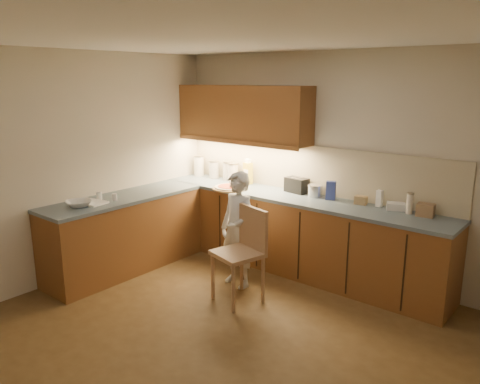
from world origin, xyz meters
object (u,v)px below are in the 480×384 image
(child, at_px, (238,230))
(wooden_chair, at_px, (244,248))
(oil_jug, at_px, (248,172))
(toaster, at_px, (297,185))
(pizza_on_board, at_px, (230,188))

(child, relative_size, wooden_chair, 1.32)
(wooden_chair, bearing_deg, oil_jug, 141.60)
(child, bearing_deg, oil_jug, 129.00)
(oil_jug, xyz_separation_m, toaster, (0.77, 0.00, -0.06))
(child, height_order, oil_jug, child)
(child, xyz_separation_m, oil_jug, (-0.62, 0.96, 0.42))
(toaster, bearing_deg, oil_jug, -171.21)
(oil_jug, distance_m, toaster, 0.77)
(child, bearing_deg, wooden_chair, -34.53)
(wooden_chair, relative_size, toaster, 3.24)
(pizza_on_board, distance_m, child, 0.87)
(wooden_chair, height_order, oil_jug, oil_jug)
(toaster, bearing_deg, wooden_chair, -75.18)
(pizza_on_board, distance_m, oil_jug, 0.41)
(wooden_chair, bearing_deg, pizza_on_board, 152.05)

